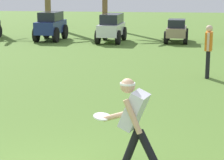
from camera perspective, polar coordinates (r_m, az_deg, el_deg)
The scene contains 6 objects.
frisbee_thrower at distance 6.20m, azimuth 2.95°, elevation -5.50°, with size 1.04×0.64×1.42m.
frisbee_in_flight at distance 6.60m, azimuth -1.32°, elevation -4.79°, with size 0.37×0.37×0.06m.
teammate_near_sideline at distance 13.06m, azimuth 12.50°, elevation 4.30°, with size 0.25×0.50×1.56m.
parked_car_slot_b at distance 21.99m, azimuth -8.00°, elevation 7.09°, with size 1.25×2.39×1.40m.
parked_car_slot_c at distance 21.14m, azimuth -0.07°, elevation 6.95°, with size 1.28×2.45×1.34m.
parked_car_slot_d at distance 21.28m, azimuth 8.44°, elevation 6.43°, with size 1.19×2.24×1.10m.
Camera 1 is at (1.39, -4.90, 2.69)m, focal length 70.00 mm.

